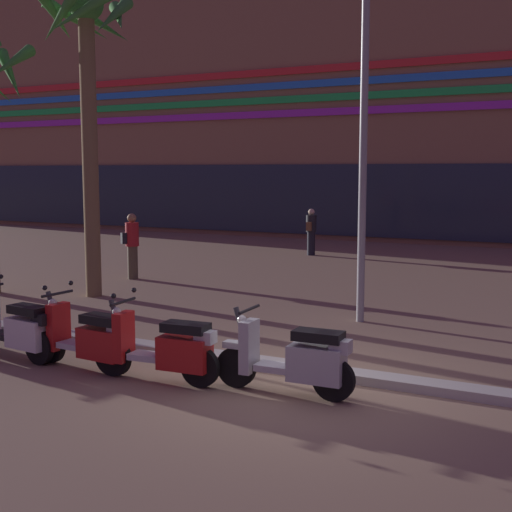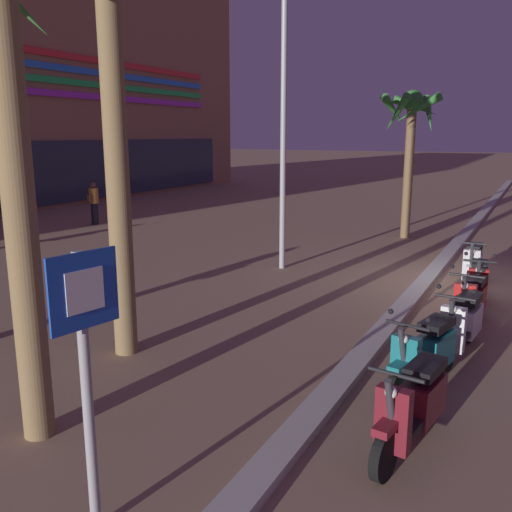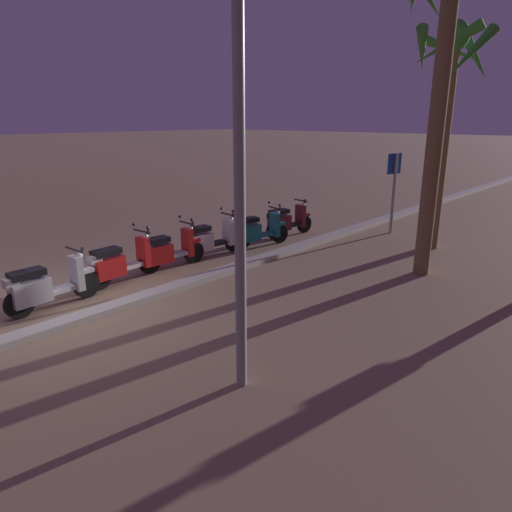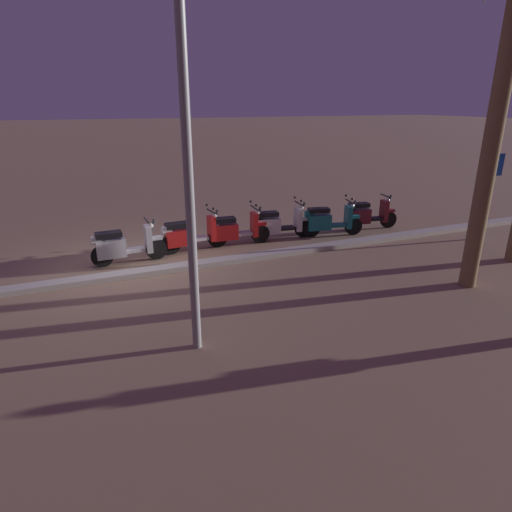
% 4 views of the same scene
% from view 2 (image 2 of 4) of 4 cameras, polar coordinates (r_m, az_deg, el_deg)
% --- Properties ---
extents(ground_plane, '(200.00, 200.00, 0.00)m').
position_cam_2_polar(ground_plane, '(13.15, 19.75, -2.64)').
color(ground_plane, '#93755B').
extents(curb_strip, '(60.00, 0.36, 0.12)m').
position_cam_2_polar(curb_strip, '(13.21, 17.42, -2.13)').
color(curb_strip, '#BCB7AD').
rests_on(curb_strip, ground).
extents(scooter_maroon_gap_after_mid, '(1.76, 0.61, 1.04)m').
position_cam_2_polar(scooter_maroon_gap_after_mid, '(6.27, 16.05, -14.65)').
color(scooter_maroon_gap_after_mid, black).
rests_on(scooter_maroon_gap_after_mid, ground).
extents(scooter_teal_mid_centre, '(1.79, 0.71, 1.17)m').
position_cam_2_polar(scooter_teal_mid_centre, '(7.62, 17.16, -9.68)').
color(scooter_teal_mid_centre, black).
rests_on(scooter_teal_mid_centre, ground).
extents(scooter_white_tail_end, '(1.83, 0.57, 1.17)m').
position_cam_2_polar(scooter_white_tail_end, '(8.99, 20.61, -6.57)').
color(scooter_white_tail_end, black).
rests_on(scooter_white_tail_end, ground).
extents(scooter_red_lead_nearest, '(1.75, 0.56, 1.17)m').
position_cam_2_polar(scooter_red_lead_nearest, '(10.25, 21.34, -4.36)').
color(scooter_red_lead_nearest, black).
rests_on(scooter_red_lead_nearest, ground).
extents(scooter_red_second_in_line, '(1.84, 0.56, 1.17)m').
position_cam_2_polar(scooter_red_second_in_line, '(11.46, 21.99, -2.67)').
color(scooter_red_second_in_line, black).
rests_on(scooter_red_second_in_line, ground).
extents(scooter_silver_mid_rear, '(1.82, 0.56, 1.04)m').
position_cam_2_polar(scooter_silver_mid_rear, '(13.15, 21.54, -0.76)').
color(scooter_silver_mid_rear, black).
rests_on(scooter_silver_mid_rear, ground).
extents(crossing_sign, '(0.59, 0.17, 2.40)m').
position_cam_2_polar(crossing_sign, '(4.61, -17.16, -10.48)').
color(crossing_sign, '#939399').
rests_on(crossing_sign, ground).
extents(palm_tree_far_corner, '(1.90, 1.92, 4.60)m').
position_cam_2_polar(palm_tree_far_corner, '(18.23, 15.68, 12.72)').
color(palm_tree_far_corner, brown).
rests_on(palm_tree_far_corner, ground).
extents(palm_tree_mid_walkway, '(2.20, 2.13, 5.67)m').
position_cam_2_polar(palm_tree_mid_walkway, '(6.14, -24.66, 20.31)').
color(palm_tree_mid_walkway, olive).
rests_on(palm_tree_mid_walkway, ground).
extents(palm_tree_near_sign, '(2.19, 2.14, 6.60)m').
position_cam_2_polar(palm_tree_near_sign, '(8.36, -15.13, 23.84)').
color(palm_tree_near_sign, olive).
rests_on(palm_tree_near_sign, ground).
extents(pedestrian_strolling_near_curb, '(0.45, 0.34, 1.56)m').
position_cam_2_polar(pedestrian_strolling_near_curb, '(21.19, -16.43, 5.34)').
color(pedestrian_strolling_near_curb, black).
rests_on(pedestrian_strolling_near_curb, ground).
extents(street_lamp, '(0.36, 0.36, 7.62)m').
position_cam_2_polar(street_lamp, '(13.46, 2.90, 18.05)').
color(street_lamp, '#939399').
rests_on(street_lamp, ground).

